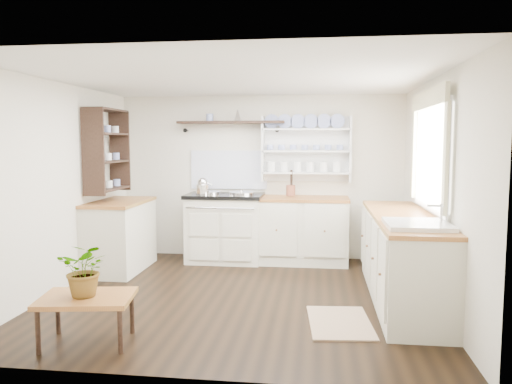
% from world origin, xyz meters
% --- Properties ---
extents(floor, '(4.00, 3.80, 0.01)m').
position_xyz_m(floor, '(0.00, 0.00, 0.00)').
color(floor, black).
rests_on(floor, ground).
extents(wall_back, '(4.00, 0.02, 2.30)m').
position_xyz_m(wall_back, '(0.00, 1.90, 1.15)').
color(wall_back, beige).
rests_on(wall_back, ground).
extents(wall_right, '(0.02, 3.80, 2.30)m').
position_xyz_m(wall_right, '(2.00, 0.00, 1.15)').
color(wall_right, beige).
rests_on(wall_right, ground).
extents(wall_left, '(0.02, 3.80, 2.30)m').
position_xyz_m(wall_left, '(-2.00, 0.00, 1.15)').
color(wall_left, beige).
rests_on(wall_left, ground).
extents(ceiling, '(4.00, 3.80, 0.01)m').
position_xyz_m(ceiling, '(0.00, 0.00, 2.30)').
color(ceiling, white).
rests_on(ceiling, wall_back).
extents(window, '(0.08, 1.55, 1.22)m').
position_xyz_m(window, '(1.95, 0.15, 1.56)').
color(window, white).
rests_on(window, wall_right).
extents(aga_cooker, '(1.05, 0.73, 0.97)m').
position_xyz_m(aga_cooker, '(-0.45, 1.57, 0.48)').
color(aga_cooker, beige).
rests_on(aga_cooker, floor).
extents(back_cabinets, '(1.27, 0.63, 0.90)m').
position_xyz_m(back_cabinets, '(0.60, 1.60, 0.46)').
color(back_cabinets, beige).
rests_on(back_cabinets, floor).
extents(right_cabinets, '(0.62, 2.43, 0.90)m').
position_xyz_m(right_cabinets, '(1.70, 0.10, 0.46)').
color(right_cabinets, beige).
rests_on(right_cabinets, floor).
extents(belfast_sink, '(0.55, 0.60, 0.45)m').
position_xyz_m(belfast_sink, '(1.70, -0.65, 0.80)').
color(belfast_sink, white).
rests_on(belfast_sink, right_cabinets).
extents(left_cabinets, '(0.62, 1.13, 0.90)m').
position_xyz_m(left_cabinets, '(-1.70, 0.90, 0.46)').
color(left_cabinets, beige).
rests_on(left_cabinets, floor).
extents(plate_rack, '(1.20, 0.22, 0.90)m').
position_xyz_m(plate_rack, '(0.65, 1.86, 1.56)').
color(plate_rack, white).
rests_on(plate_rack, wall_back).
extents(high_shelf, '(1.50, 0.29, 0.16)m').
position_xyz_m(high_shelf, '(-0.40, 1.78, 1.91)').
color(high_shelf, black).
rests_on(high_shelf, wall_back).
extents(left_shelving, '(0.28, 0.80, 1.05)m').
position_xyz_m(left_shelving, '(-1.84, 0.90, 1.55)').
color(left_shelving, black).
rests_on(left_shelving, wall_left).
extents(kettle, '(0.19, 0.19, 0.23)m').
position_xyz_m(kettle, '(-0.73, 1.45, 1.04)').
color(kettle, silver).
rests_on(kettle, aga_cooker).
extents(utensil_crock, '(0.12, 0.12, 0.15)m').
position_xyz_m(utensil_crock, '(0.45, 1.68, 0.98)').
color(utensil_crock, brown).
rests_on(utensil_crock, back_cabinets).
extents(center_table, '(0.80, 0.63, 0.40)m').
position_xyz_m(center_table, '(-1.04, -1.40, 0.35)').
color(center_table, brown).
rests_on(center_table, floor).
extents(potted_plant, '(0.42, 0.37, 0.44)m').
position_xyz_m(potted_plant, '(-1.04, -1.40, 0.62)').
color(potted_plant, '#3F7233').
rests_on(potted_plant, center_table).
extents(floor_rug, '(0.62, 0.89, 0.02)m').
position_xyz_m(floor_rug, '(1.03, -0.68, 0.01)').
color(floor_rug, '#7B6047').
rests_on(floor_rug, floor).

